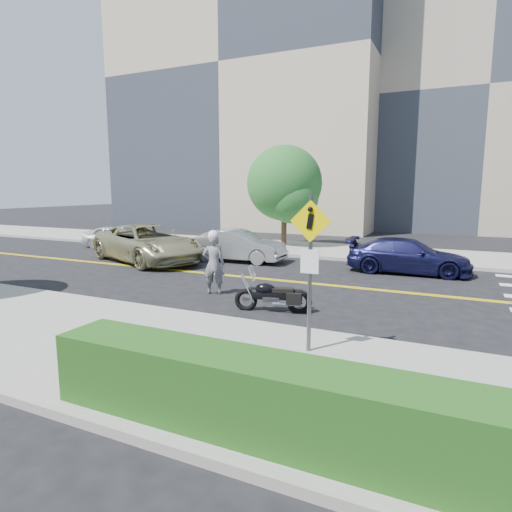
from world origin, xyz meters
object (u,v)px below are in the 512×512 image
object	(u,v)px
parked_car_blue	(408,256)
suv	(148,243)
parked_car_silver	(238,246)
parked_car_white	(114,237)
pedestrian_sign	(310,258)
motorcycle	(273,289)
motorcyclist	(214,262)

from	to	relation	value
parked_car_blue	suv	bearing A→B (deg)	99.22
parked_car_silver	parked_car_blue	world-z (taller)	parked_car_silver
suv	parked_car_white	world-z (taller)	suv
pedestrian_sign	motorcycle	distance (m)	3.51
motorcyclist	parked_car_white	size ratio (longest dim) A/B	0.56
suv	parked_car_blue	distance (m)	11.01
suv	parked_car_white	distance (m)	5.63
parked_car_white	parked_car_silver	xyz separation A→B (m)	(8.34, -1.18, 0.11)
motorcyclist	suv	world-z (taller)	motorcyclist
suv	parked_car_white	bearing A→B (deg)	79.73
pedestrian_sign	parked_car_blue	size ratio (longest dim) A/B	0.65
pedestrian_sign	motorcycle	size ratio (longest dim) A/B	1.50
motorcycle	parked_car_blue	size ratio (longest dim) A/B	0.43
motorcycle	suv	bearing A→B (deg)	133.31
pedestrian_sign	suv	bearing A→B (deg)	143.13
motorcyclist	pedestrian_sign	bearing A→B (deg)	116.42
pedestrian_sign	suv	size ratio (longest dim) A/B	0.50
pedestrian_sign	parked_car_blue	xyz separation A→B (m)	(0.82, 9.70, -1.29)
pedestrian_sign	motorcycle	xyz separation A→B (m)	(-1.86, 2.65, -1.35)
motorcyclist	parked_car_silver	distance (m)	6.03
motorcyclist	suv	distance (m)	6.86
motorcycle	parked_car_blue	bearing A→B (deg)	53.30
motorcyclist	suv	size ratio (longest dim) A/B	0.33
pedestrian_sign	parked_car_white	world-z (taller)	pedestrian_sign
pedestrian_sign	motorcycle	bearing A→B (deg)	125.02
suv	motorcycle	bearing A→B (deg)	-98.93
motorcycle	suv	world-z (taller)	suv
parked_car_white	parked_car_silver	size ratio (longest dim) A/B	0.82
parked_car_white	parked_car_silver	bearing A→B (deg)	-108.51
motorcyclist	motorcycle	size ratio (longest dim) A/B	1.00
suv	parked_car_white	xyz separation A→B (m)	(-4.76, 2.99, -0.24)
motorcycle	parked_car_silver	xyz separation A→B (m)	(-4.54, 6.63, 0.10)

